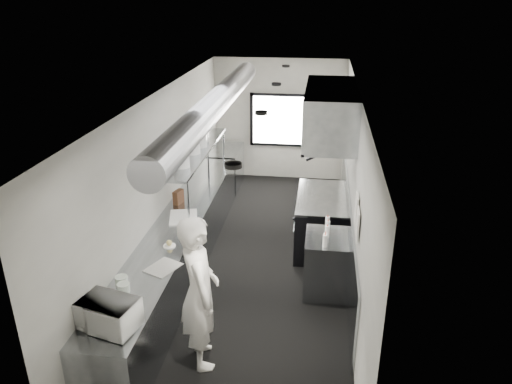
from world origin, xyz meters
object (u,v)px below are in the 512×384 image
(deli_tub_b, at_px, (121,280))
(cutting_board, at_px, (183,217))
(line_cook, at_px, (199,292))
(plate_stack_a, at_px, (181,158))
(small_plate, at_px, (169,246))
(prep_counter, at_px, (180,247))
(squeeze_bottle_c, at_px, (327,232))
(squeeze_bottle_e, at_px, (327,223))
(plate_stack_b, at_px, (193,144))
(plate_stack_c, at_px, (200,137))
(plate_stack_d, at_px, (203,132))
(knife_block, at_px, (178,197))
(far_work_table, at_px, (225,168))
(exhaust_hood, at_px, (330,113))
(squeeze_bottle_d, at_px, (328,227))
(range, at_px, (320,221))
(deli_tub_a, at_px, (124,288))
(pass_shelf, at_px, (197,152))
(bottle_station, at_px, (327,264))
(microwave, at_px, (109,314))
(squeeze_bottle_b, at_px, (325,238))
(squeeze_bottle_a, at_px, (325,241))

(deli_tub_b, xyz_separation_m, cutting_board, (0.24, 1.92, -0.05))
(line_cook, xyz_separation_m, plate_stack_a, (-0.88, 2.53, 0.75))
(small_plate, bearing_deg, plate_stack_a, 97.02)
(prep_counter, distance_m, squeeze_bottle_c, 2.35)
(plate_stack_a, distance_m, squeeze_bottle_e, 2.52)
(plate_stack_b, distance_m, plate_stack_c, 0.40)
(plate_stack_d, bearing_deg, plate_stack_a, -90.48)
(knife_block, distance_m, plate_stack_d, 1.57)
(cutting_board, bearing_deg, far_work_table, 90.74)
(exhaust_hood, relative_size, line_cook, 1.14)
(prep_counter, distance_m, squeeze_bottle_d, 2.35)
(range, height_order, deli_tub_a, deli_tub_a)
(exhaust_hood, bearing_deg, range, 180.00)
(deli_tub_a, bearing_deg, plate_stack_b, 89.29)
(deli_tub_a, xyz_separation_m, knife_block, (-0.07, 2.59, 0.06))
(squeeze_bottle_d, bearing_deg, pass_shelf, 146.34)
(pass_shelf, distance_m, knife_block, 0.98)
(bottle_station, xyz_separation_m, microwave, (-2.30, -2.36, 0.62))
(range, relative_size, deli_tub_a, 10.64)
(exhaust_hood, xyz_separation_m, knife_block, (-2.43, -0.52, -1.38))
(bottle_station, bearing_deg, prep_counter, 175.03)
(prep_counter, height_order, small_plate, small_plate)
(plate_stack_b, bearing_deg, plate_stack_c, 85.69)
(line_cook, xyz_separation_m, cutting_board, (-0.77, 2.05, -0.06))
(exhaust_hood, distance_m, squeeze_bottle_e, 1.79)
(small_plate, xyz_separation_m, squeeze_bottle_e, (2.18, 0.85, 0.09))
(cutting_board, relative_size, squeeze_bottle_b, 3.45)
(squeeze_bottle_c, xyz_separation_m, squeeze_bottle_e, (0.00, 0.29, 0.00))
(plate_stack_d, height_order, squeeze_bottle_d, plate_stack_d)
(exhaust_hood, height_order, prep_counter, exhaust_hood)
(knife_block, bearing_deg, plate_stack_a, -8.69)
(far_work_table, relative_size, squeeze_bottle_b, 7.38)
(knife_block, height_order, plate_stack_c, plate_stack_c)
(plate_stack_a, bearing_deg, knife_block, 155.47)
(pass_shelf, bearing_deg, squeeze_bottle_d, -33.66)
(bottle_station, bearing_deg, plate_stack_a, 160.75)
(deli_tub_a, bearing_deg, microwave, -80.55)
(range, distance_m, microwave, 4.39)
(plate_stack_c, bearing_deg, range, -13.51)
(prep_counter, bearing_deg, cutting_board, 72.93)
(microwave, relative_size, squeeze_bottle_a, 3.02)
(plate_stack_a, distance_m, squeeze_bottle_c, 2.60)
(line_cook, xyz_separation_m, squeeze_bottle_c, (1.47, 1.69, 0.02))
(plate_stack_d, bearing_deg, exhaust_hood, -20.62)
(prep_counter, height_order, squeeze_bottle_b, squeeze_bottle_b)
(bottle_station, height_order, plate_stack_a, plate_stack_a)
(microwave, distance_m, small_plate, 1.80)
(pass_shelf, relative_size, far_work_table, 2.50)
(knife_block, bearing_deg, deli_tub_b, -74.45)
(small_plate, distance_m, cutting_board, 0.92)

